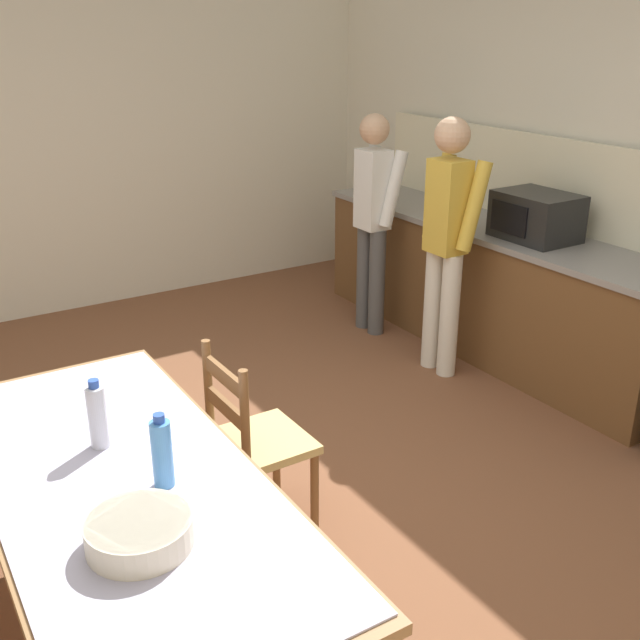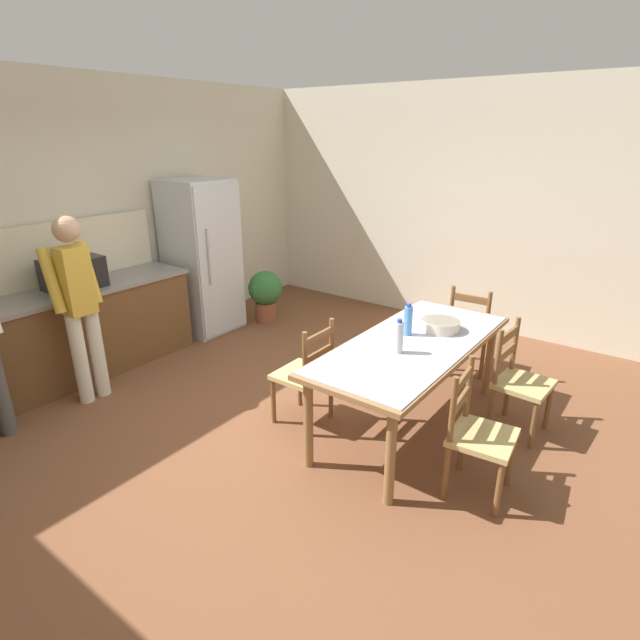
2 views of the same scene
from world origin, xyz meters
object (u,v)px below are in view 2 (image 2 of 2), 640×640
(microwave, at_px, (73,273))
(person_at_counter, at_px, (78,301))
(bottle_near_centre, at_px, (399,337))
(chair_side_near_right, at_px, (519,381))
(chair_side_far_left, at_px, (306,374))
(chair_side_near_left, at_px, (477,434))
(dining_table, at_px, (413,351))
(potted_plant, at_px, (266,293))
(chair_head_end, at_px, (471,330))
(serving_bowl, at_px, (441,324))
(bottle_off_centre, at_px, (408,320))
(refrigerator, at_px, (202,257))

(microwave, bearing_deg, person_at_counter, -116.23)
(bottle_near_centre, height_order, chair_side_near_right, bottle_near_centre)
(chair_side_far_left, bearing_deg, chair_side_near_left, 89.01)
(dining_table, bearing_deg, microwave, 108.78)
(dining_table, xyz_separation_m, potted_plant, (1.15, 2.64, -0.30))
(chair_side_near_left, height_order, chair_head_end, same)
(serving_bowl, distance_m, chair_side_far_left, 1.20)
(bottle_near_centre, xyz_separation_m, chair_head_end, (1.58, -0.01, -0.45))
(bottle_off_centre, bearing_deg, dining_table, -133.74)
(dining_table, relative_size, chair_side_near_left, 2.27)
(microwave, relative_size, person_at_counter, 0.30)
(refrigerator, height_order, chair_head_end, refrigerator)
(chair_side_near_right, relative_size, person_at_counter, 0.54)
(chair_side_near_right, bearing_deg, refrigerator, 93.01)
(refrigerator, height_order, potted_plant, refrigerator)
(bottle_off_centre, bearing_deg, chair_side_far_left, 132.18)
(chair_side_near_right, bearing_deg, chair_side_near_left, -176.43)
(microwave, distance_m, potted_plant, 2.34)
(serving_bowl, xyz_separation_m, chair_side_near_left, (-0.83, -0.66, -0.37))
(bottle_near_centre, xyz_separation_m, serving_bowl, (0.62, -0.07, -0.07))
(chair_side_far_left, height_order, potted_plant, chair_side_far_left)
(chair_side_near_right, distance_m, person_at_counter, 3.78)
(bottle_near_centre, height_order, chair_side_far_left, bottle_near_centre)
(microwave, xyz_separation_m, person_at_counter, (-0.26, -0.52, -0.11))
(microwave, xyz_separation_m, bottle_off_centre, (1.16, -2.98, -0.16))
(serving_bowl, height_order, chair_side_far_left, chair_side_far_left)
(person_at_counter, bearing_deg, chair_side_near_left, -165.79)
(bottle_near_centre, relative_size, chair_side_far_left, 0.30)
(bottle_off_centre, bearing_deg, chair_side_near_right, -66.83)
(bottle_near_centre, xyz_separation_m, chair_side_far_left, (-0.20, 0.73, -0.45))
(dining_table, height_order, person_at_counter, person_at_counter)
(chair_side_near_right, relative_size, chair_side_far_left, 1.00)
(refrigerator, height_order, person_at_counter, refrigerator)
(bottle_near_centre, relative_size, chair_head_end, 0.30)
(microwave, height_order, dining_table, microwave)
(chair_side_near_right, xyz_separation_m, potted_plant, (0.69, 3.37, -0.06))
(serving_bowl, bearing_deg, microwave, 114.08)
(chair_side_near_right, distance_m, chair_side_far_left, 1.73)
(bottle_off_centre, bearing_deg, microwave, 111.17)
(dining_table, bearing_deg, bottle_near_centre, 179.70)
(chair_side_far_left, xyz_separation_m, person_at_counter, (-0.85, 1.84, 0.51))
(microwave, bearing_deg, chair_side_far_left, -75.93)
(chair_side_near_left, relative_size, chair_side_far_left, 1.00)
(serving_bowl, xyz_separation_m, potted_plant, (0.79, 2.71, -0.43))
(microwave, distance_m, person_at_counter, 0.59)
(refrigerator, distance_m, chair_side_near_right, 3.83)
(potted_plant, bearing_deg, person_at_counter, -178.34)
(microwave, xyz_separation_m, chair_head_end, (2.38, -3.10, -0.61))
(chair_side_near_right, xyz_separation_m, chair_head_end, (0.86, 0.72, 0.00))
(bottle_near_centre, relative_size, chair_side_near_left, 0.30)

